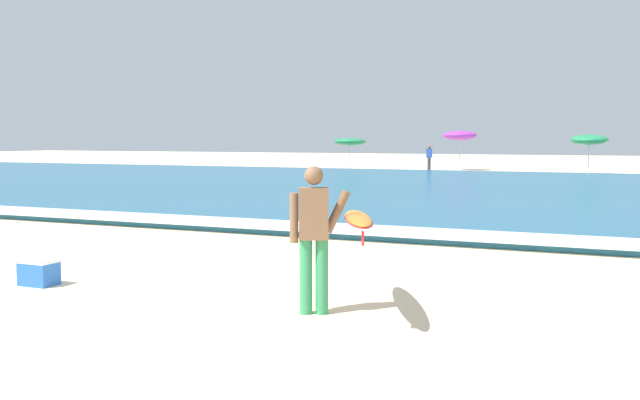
# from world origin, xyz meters

# --- Properties ---
(ground_plane) EXTENTS (160.00, 160.00, 0.00)m
(ground_plane) POSITION_xyz_m (0.00, 0.00, 0.00)
(ground_plane) COLOR beige
(sea) EXTENTS (120.00, 28.00, 0.14)m
(sea) POSITION_xyz_m (0.00, 20.09, 0.07)
(sea) COLOR #1E6084
(sea) RESTS_ON ground
(surf_foam) EXTENTS (120.00, 1.64, 0.01)m
(surf_foam) POSITION_xyz_m (0.00, 6.69, 0.15)
(surf_foam) COLOR white
(surf_foam) RESTS_ON sea
(surfer_with_board) EXTENTS (1.33, 2.24, 1.73)m
(surfer_with_board) POSITION_xyz_m (1.89, 0.42, 1.03)
(surfer_with_board) COLOR #338E56
(surfer_with_board) RESTS_ON ground
(beach_umbrella_0) EXTENTS (2.04, 2.05, 2.05)m
(beach_umbrella_0) POSITION_xyz_m (-11.24, 35.30, 1.79)
(beach_umbrella_0) COLOR beige
(beach_umbrella_0) RESTS_ON ground
(beach_umbrella_1) EXTENTS (2.08, 2.09, 2.49)m
(beach_umbrella_1) POSITION_xyz_m (-4.65, 37.34, 2.18)
(beach_umbrella_1) COLOR beige
(beach_umbrella_1) RESTS_ON ground
(beach_umbrella_2) EXTENTS (2.03, 2.05, 2.27)m
(beach_umbrella_2) POSITION_xyz_m (3.05, 35.33, 1.94)
(beach_umbrella_2) COLOR beige
(beach_umbrella_2) RESTS_ON ground
(beachgoer_near_row_left) EXTENTS (0.32, 0.20, 1.58)m
(beachgoer_near_row_left) POSITION_xyz_m (-6.00, 35.04, 0.84)
(beachgoer_near_row_left) COLOR #383842
(beachgoer_near_row_left) RESTS_ON ground
(cooler_box) EXTENTS (0.49, 0.35, 0.37)m
(cooler_box) POSITION_xyz_m (-2.50, 0.28, 0.19)
(cooler_box) COLOR blue
(cooler_box) RESTS_ON ground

